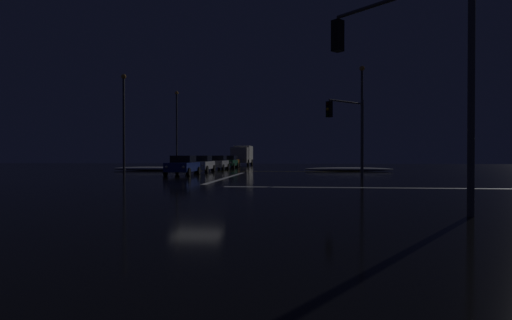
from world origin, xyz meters
The scene contains 17 objects.
ground centered at (0.00, 0.00, -0.05)m, with size 120.00×120.00×0.10m, color black.
stop_line_north centered at (0.00, 9.21, 0.00)m, with size 0.35×15.85×0.01m.
centre_line_ns centered at (0.00, 20.81, 0.00)m, with size 22.00×0.15×0.01m.
crosswalk_bar_east centered at (9.31, 0.00, 0.00)m, with size 15.85×0.40×0.01m.
snow_bank_left_curb centered at (-10.01, 21.00, 0.21)m, with size 8.26×1.50×0.42m.
snow_bank_right_curb centered at (10.01, 21.97, 0.19)m, with size 8.80×1.50×0.38m.
sedan_blue centered at (-4.08, 11.70, 0.80)m, with size 2.02×4.33×1.57m.
sedan_white centered at (-4.11, 18.01, 0.80)m, with size 2.02×4.33×1.57m.
sedan_silver centered at (-3.81, 24.48, 0.80)m, with size 2.02×4.33×1.57m.
sedan_green centered at (-3.70, 30.84, 0.80)m, with size 2.02×4.33×1.57m.
sedan_orange centered at (-4.30, 36.51, 0.80)m, with size 2.02×4.33×1.57m.
box_truck centered at (-3.73, 43.89, 1.71)m, with size 2.68×8.28×3.08m.
traffic_signal_se centered at (8.29, -8.29, 4.53)m, with size 3.45×3.45×6.56m.
traffic_signal_ne centered at (8.47, 8.47, 3.81)m, with size 2.82×2.82×5.54m.
streetlamp_left_far centered at (-10.31, 30.81, 5.54)m, with size 0.44×0.44×9.69m.
streetlamp_right_near centered at (10.31, 14.81, 5.21)m, with size 0.44×0.44×9.04m.
streetlamp_left_near centered at (-10.31, 14.81, 5.07)m, with size 0.44×0.44×8.77m.
Camera 1 is at (5.23, -21.01, 1.58)m, focal length 29.61 mm.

